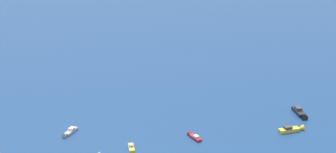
{
  "coord_description": "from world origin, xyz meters",
  "views": [
    {
      "loc": [
        21.78,
        134.06,
        77.11
      ],
      "look_at": [
        0.0,
        0.0,
        28.26
      ],
      "focal_mm": 55.28,
      "sensor_mm": 36.0,
      "label": 1
    }
  ],
  "objects_px": {
    "motorboat_outer_ring_f": "(292,129)",
    "motorboat_outer_ring_b": "(69,132)",
    "motorboat_far_stbd": "(194,137)",
    "motorboat_far_port": "(132,149)",
    "motorboat_ahead": "(300,113)"
  },
  "relations": [
    {
      "from": "motorboat_far_port",
      "to": "motorboat_far_stbd",
      "type": "relative_size",
      "value": 1.01
    },
    {
      "from": "motorboat_outer_ring_b",
      "to": "motorboat_outer_ring_f",
      "type": "height_order",
      "value": "motorboat_outer_ring_f"
    },
    {
      "from": "motorboat_outer_ring_f",
      "to": "motorboat_outer_ring_b",
      "type": "bearing_deg",
      "value": -7.57
    },
    {
      "from": "motorboat_far_port",
      "to": "motorboat_ahead",
      "type": "bearing_deg",
      "value": -164.58
    },
    {
      "from": "motorboat_far_stbd",
      "to": "motorboat_outer_ring_f",
      "type": "height_order",
      "value": "motorboat_outer_ring_f"
    },
    {
      "from": "motorboat_far_port",
      "to": "motorboat_outer_ring_f",
      "type": "relative_size",
      "value": 0.71
    },
    {
      "from": "motorboat_far_port",
      "to": "motorboat_ahead",
      "type": "xyz_separation_m",
      "value": [
        -63.35,
        -17.48,
        0.25
      ]
    },
    {
      "from": "motorboat_far_stbd",
      "to": "motorboat_outer_ring_f",
      "type": "relative_size",
      "value": 0.7
    },
    {
      "from": "motorboat_far_stbd",
      "to": "motorboat_ahead",
      "type": "distance_m",
      "value": 43.93
    },
    {
      "from": "motorboat_outer_ring_b",
      "to": "motorboat_outer_ring_f",
      "type": "xyz_separation_m",
      "value": [
        -74.96,
        9.96,
        0.13
      ]
    },
    {
      "from": "motorboat_far_port",
      "to": "motorboat_ahead",
      "type": "relative_size",
      "value": 0.67
    },
    {
      "from": "motorboat_far_port",
      "to": "motorboat_outer_ring_b",
      "type": "xyz_separation_m",
      "value": [
        19.59,
        -15.0,
        0.06
      ]
    },
    {
      "from": "motorboat_far_stbd",
      "to": "motorboat_far_port",
      "type": "bearing_deg",
      "value": 14.05
    },
    {
      "from": "motorboat_far_stbd",
      "to": "motorboat_outer_ring_b",
      "type": "distance_m",
      "value": 41.88
    },
    {
      "from": "motorboat_ahead",
      "to": "motorboat_outer_ring_f",
      "type": "bearing_deg",
      "value": 57.34
    }
  ]
}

